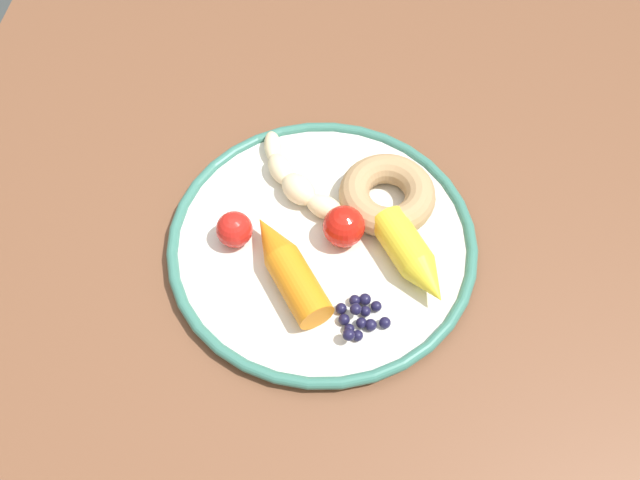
% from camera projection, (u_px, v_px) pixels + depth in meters
% --- Properties ---
extents(ground_plane, '(6.00, 6.00, 0.00)m').
position_uv_depth(ground_plane, '(320.00, 451.00, 1.32)').
color(ground_plane, '#373D3D').
extents(dining_table, '(1.11, 0.92, 0.75)m').
position_uv_depth(dining_table, '(320.00, 302.00, 0.76)').
color(dining_table, brown).
rests_on(dining_table, ground_plane).
extents(plate, '(0.32, 0.32, 0.02)m').
position_uv_depth(plate, '(320.00, 241.00, 0.69)').
color(plate, silver).
rests_on(plate, dining_table).
extents(banana, '(0.12, 0.14, 0.03)m').
position_uv_depth(banana, '(304.00, 186.00, 0.71)').
color(banana, beige).
rests_on(banana, plate).
extents(carrot_orange, '(0.13, 0.10, 0.04)m').
position_uv_depth(carrot_orange, '(287.00, 266.00, 0.65)').
color(carrot_orange, orange).
rests_on(carrot_orange, plate).
extents(carrot_yellow, '(0.11, 0.09, 0.04)m').
position_uv_depth(carrot_yellow, '(413.00, 258.00, 0.65)').
color(carrot_yellow, yellow).
rests_on(carrot_yellow, plate).
extents(donut, '(0.14, 0.14, 0.03)m').
position_uv_depth(donut, '(387.00, 195.00, 0.70)').
color(donut, tan).
rests_on(donut, plate).
extents(blueberry_pile, '(0.05, 0.05, 0.02)m').
position_uv_depth(blueberry_pile, '(360.00, 317.00, 0.63)').
color(blueberry_pile, '#191638').
rests_on(blueberry_pile, plate).
extents(tomato_near, '(0.04, 0.04, 0.04)m').
position_uv_depth(tomato_near, '(234.00, 229.00, 0.67)').
color(tomato_near, red).
rests_on(tomato_near, plate).
extents(tomato_mid, '(0.04, 0.04, 0.04)m').
position_uv_depth(tomato_mid, '(344.00, 226.00, 0.67)').
color(tomato_mid, red).
rests_on(tomato_mid, plate).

